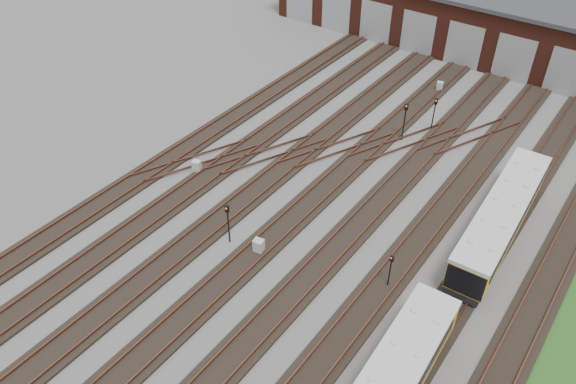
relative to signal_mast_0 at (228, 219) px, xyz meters
The scene contains 12 objects.
ground 4.57m from the signal_mast_0, ahead, with size 120.00×120.00×0.00m, color #4E4B48.
track_network 4.32m from the signal_mast_0, ahead, with size 30.40×70.00×0.33m.
maintenance_shed 39.53m from the signal_mast_0, 84.14° to the left, with size 51.00×12.50×6.35m.
signal_mast_0 is the anchor object (origin of this frame).
signal_mast_1 21.10m from the signal_mast_0, 76.73° to the left, with size 0.29×0.28×3.02m.
signal_mast_2 18.07m from the signal_mast_0, 78.79° to the left, with size 0.31×0.29×3.38m.
signal_mast_3 10.64m from the signal_mast_0, 14.59° to the left, with size 0.24×0.22×2.65m.
relay_cabinet_0 8.44m from the signal_mast_0, 148.17° to the left, with size 0.63×0.52×1.05m, color #B2B5B8.
relay_cabinet_1 27.46m from the signal_mast_0, 84.73° to the left, with size 0.55×0.46×0.92m, color #B2B5B8.
relay_cabinet_2 2.65m from the signal_mast_0, 10.06° to the left, with size 0.64×0.53×1.06m, color #B2B5B8.
relay_cabinet_3 17.73m from the signal_mast_0, 39.85° to the left, with size 0.66×0.55×1.10m, color #B2B5B8.
relay_cabinet_4 21.68m from the signal_mast_0, 49.34° to the left, with size 0.60×0.50×1.00m, color #B2B5B8.
Camera 1 is at (14.90, -18.71, 25.90)m, focal length 35.00 mm.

